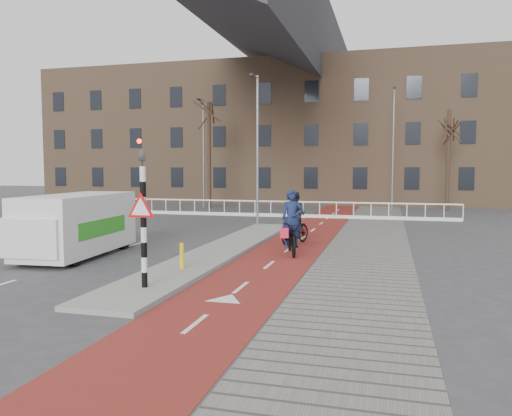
# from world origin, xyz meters

# --- Properties ---
(ground) EXTENTS (120.00, 120.00, 0.00)m
(ground) POSITION_xyz_m (0.00, 0.00, 0.00)
(ground) COLOR #38383A
(ground) RESTS_ON ground
(bike_lane) EXTENTS (2.50, 60.00, 0.01)m
(bike_lane) POSITION_xyz_m (1.50, 10.00, 0.01)
(bike_lane) COLOR maroon
(bike_lane) RESTS_ON ground
(sidewalk) EXTENTS (3.00, 60.00, 0.01)m
(sidewalk) POSITION_xyz_m (4.30, 10.00, 0.01)
(sidewalk) COLOR slate
(sidewalk) RESTS_ON ground
(curb_island) EXTENTS (1.80, 16.00, 0.12)m
(curb_island) POSITION_xyz_m (-0.70, 4.00, 0.06)
(curb_island) COLOR gray
(curb_island) RESTS_ON ground
(traffic_signal) EXTENTS (0.80, 0.80, 3.68)m
(traffic_signal) POSITION_xyz_m (-0.60, -2.02, 1.99)
(traffic_signal) COLOR black
(traffic_signal) RESTS_ON curb_island
(bollard) EXTENTS (0.12, 0.12, 0.73)m
(bollard) POSITION_xyz_m (-0.64, 0.32, 0.48)
(bollard) COLOR yellow
(bollard) RESTS_ON curb_island
(cyclist_near) EXTENTS (1.34, 2.28, 2.21)m
(cyclist_near) POSITION_xyz_m (1.80, 4.09, 0.75)
(cyclist_near) COLOR black
(cyclist_near) RESTS_ON bike_lane
(cyclist_far) EXTENTS (1.21, 1.98, 2.04)m
(cyclist_far) POSITION_xyz_m (1.50, 6.39, 0.85)
(cyclist_far) COLOR black
(cyclist_far) RESTS_ON bike_lane
(van) EXTENTS (2.28, 4.96, 2.08)m
(van) POSITION_xyz_m (-5.10, 1.90, 1.10)
(van) COLOR silver
(van) RESTS_ON ground
(railing) EXTENTS (28.00, 0.10, 0.99)m
(railing) POSITION_xyz_m (-5.00, 17.00, 0.31)
(railing) COLOR silver
(railing) RESTS_ON ground
(townhouse_row) EXTENTS (46.00, 10.00, 15.90)m
(townhouse_row) POSITION_xyz_m (-3.00, 32.00, 7.81)
(townhouse_row) COLOR #7F6047
(townhouse_row) RESTS_ON ground
(tree_mid) EXTENTS (0.28, 0.28, 7.83)m
(tree_mid) POSITION_xyz_m (-7.94, 22.25, 3.91)
(tree_mid) COLOR black
(tree_mid) RESTS_ON ground
(tree_right) EXTENTS (0.26, 0.26, 6.93)m
(tree_right) POSITION_xyz_m (8.85, 23.88, 3.47)
(tree_right) COLOR black
(tree_right) RESTS_ON ground
(streetlight_near) EXTENTS (0.12, 0.12, 7.52)m
(streetlight_near) POSITION_xyz_m (-1.39, 11.52, 3.76)
(streetlight_near) COLOR slate
(streetlight_near) RESTS_ON ground
(streetlight_left) EXTENTS (0.12, 0.12, 8.04)m
(streetlight_left) POSITION_xyz_m (-8.39, 22.29, 4.02)
(streetlight_left) COLOR slate
(streetlight_left) RESTS_ON ground
(streetlight_right) EXTENTS (0.12, 0.12, 8.63)m
(streetlight_right) POSITION_xyz_m (5.20, 24.17, 4.32)
(streetlight_right) COLOR slate
(streetlight_right) RESTS_ON ground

